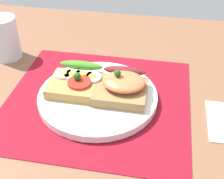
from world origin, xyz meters
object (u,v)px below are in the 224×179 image
object	(u,v)px
sandwich_salmon	(122,86)
sandwich_egg_tomato	(77,81)
drinking_glass	(5,38)
plate	(98,97)

from	to	relation	value
sandwich_salmon	sandwich_egg_tomato	bearing A→B (deg)	176.24
sandwich_salmon	drinking_glass	bearing A→B (deg)	158.06
plate	sandwich_salmon	world-z (taller)	sandwich_salmon
plate	sandwich_salmon	bearing A→B (deg)	8.51
sandwich_egg_tomato	drinking_glass	world-z (taller)	drinking_glass
plate	sandwich_egg_tomato	distance (cm)	5.42
plate	sandwich_egg_tomato	xyz separation A→B (cm)	(-4.71, 1.38, 2.29)
sandwich_egg_tomato	drinking_glass	distance (cm)	24.64
sandwich_salmon	drinking_glass	size ratio (longest dim) A/B	0.99
sandwich_egg_tomato	plate	bearing A→B (deg)	-16.30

